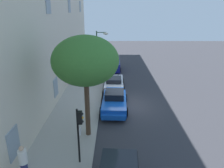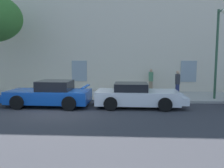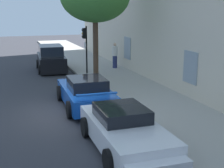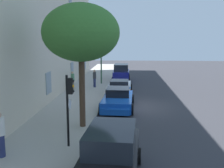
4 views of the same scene
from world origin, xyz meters
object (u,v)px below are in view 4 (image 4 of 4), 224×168
sportscar_red_lead (118,100)px  pedestrian_strolling (73,80)px  street_lamp (106,48)px  hatchback_distant (111,156)px  pedestrian_bystander (0,134)px  traffic_light (69,98)px  tree_near_kerb (81,33)px  hatchback_parked (121,74)px  sportscar_yellow_flank (120,87)px  pedestrian_admiring (95,78)px

sportscar_red_lead → pedestrian_strolling: pedestrian_strolling is taller
street_lamp → hatchback_distant: bearing=-174.6°
sportscar_red_lead → pedestrian_strolling: size_ratio=2.84×
pedestrian_bystander → street_lamp: bearing=-8.5°
hatchback_distant → traffic_light: size_ratio=1.35×
pedestrian_bystander → tree_near_kerb: bearing=-33.5°
hatchback_parked → pedestrian_strolling: 7.35m
hatchback_distant → pedestrian_bystander: 4.48m
sportscar_yellow_flank → hatchback_distant: (-13.86, -0.17, 0.23)m
sportscar_red_lead → hatchback_distant: 8.90m
hatchback_parked → pedestrian_strolling: hatchback_parked is taller
hatchback_distant → traffic_light: traffic_light is taller
sportscar_red_lead → tree_near_kerb: 6.06m
tree_near_kerb → pedestrian_bystander: (-3.81, 2.52, -3.87)m
sportscar_red_lead → traffic_light: traffic_light is taller
hatchback_parked → pedestrian_admiring: size_ratio=2.34×
pedestrian_admiring → tree_near_kerb: bearing=-175.9°
sportscar_yellow_flank → hatchback_parked: size_ratio=1.21×
tree_near_kerb → pedestrian_admiring: 12.03m
hatchback_parked → street_lamp: (-2.49, 1.51, 2.92)m
pedestrian_strolling → pedestrian_admiring: bearing=-50.6°
sportscar_yellow_flank → pedestrian_strolling: (0.99, 4.22, 0.42)m
sportscar_red_lead → street_lamp: (9.53, 1.60, 3.16)m
hatchback_distant → pedestrian_admiring: size_ratio=2.47×
traffic_light → pedestrian_bystander: 2.96m
hatchback_parked → pedestrian_admiring: (-4.60, 2.38, 0.15)m
tree_near_kerb → sportscar_yellow_flank: bearing=-10.4°
pedestrian_admiring → street_lamp: bearing=-22.5°
sportscar_red_lead → traffic_light: bearing=165.2°
pedestrian_admiring → pedestrian_strolling: size_ratio=0.99×
sportscar_yellow_flank → tree_near_kerb: (-8.90, 1.64, 4.33)m
sportscar_yellow_flank → pedestrian_bystander: (-12.71, 4.16, 0.46)m
street_lamp → pedestrian_bystander: bearing=171.5°
sportscar_red_lead → street_lamp: size_ratio=0.91×
street_lamp → pedestrian_strolling: bearing=143.4°
hatchback_parked → pedestrian_admiring: hatchback_parked is taller
traffic_light → hatchback_parked: bearing=-5.1°
hatchback_distant → sportscar_yellow_flank: bearing=0.7°
sportscar_red_lead → tree_near_kerb: (-3.93, 1.67, 4.30)m
traffic_light → pedestrian_strolling: bearing=11.3°
hatchback_distant → street_lamp: size_ratio=0.78×
pedestrian_admiring → pedestrian_bystander: (-15.16, 1.71, 0.04)m
sportscar_yellow_flank → traffic_light: bearing=171.6°
tree_near_kerb → street_lamp: tree_near_kerb is taller
street_lamp → traffic_light: bearing=179.5°
street_lamp → pedestrian_admiring: street_lamp is taller
hatchback_distant → traffic_light: 3.30m
traffic_light → street_lamp: size_ratio=0.58×
hatchback_distant → pedestrian_strolling: size_ratio=2.45×
street_lamp → pedestrian_bystander: (-17.27, 2.58, -2.74)m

